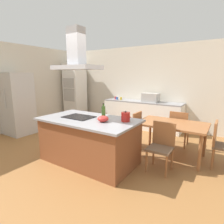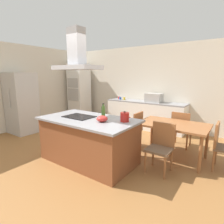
% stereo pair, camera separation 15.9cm
% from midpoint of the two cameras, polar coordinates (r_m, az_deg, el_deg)
% --- Properties ---
extents(ground, '(16.00, 16.00, 0.00)m').
position_cam_midpoint_polar(ground, '(5.11, 3.02, -8.63)').
color(ground, '#936033').
extents(wall_back, '(7.20, 0.10, 2.70)m').
position_cam_midpoint_polar(wall_back, '(6.39, 11.03, 7.63)').
color(wall_back, beige).
rests_on(wall_back, ground).
extents(wall_left, '(0.10, 8.80, 2.70)m').
position_cam_midpoint_polar(wall_left, '(6.89, -25.16, 7.03)').
color(wall_left, beige).
rests_on(wall_left, ground).
extents(kitchen_island, '(1.97, 1.09, 0.90)m').
position_cam_midpoint_polar(kitchen_island, '(3.80, -8.34, -8.66)').
color(kitchen_island, brown).
rests_on(kitchen_island, ground).
extents(cooktop, '(0.60, 0.44, 0.01)m').
position_cam_midpoint_polar(cooktop, '(3.84, -11.42, -1.50)').
color(cooktop, black).
rests_on(cooktop, kitchen_island).
extents(tea_kettle, '(0.21, 0.16, 0.20)m').
position_cam_midpoint_polar(tea_kettle, '(3.40, 2.92, -1.52)').
color(tea_kettle, '#B21E19').
rests_on(tea_kettle, kitchen_island).
extents(olive_oil_bottle, '(0.08, 0.08, 0.29)m').
position_cam_midpoint_polar(olive_oil_bottle, '(3.67, -3.89, 0.04)').
color(olive_oil_bottle, '#47722D').
rests_on(olive_oil_bottle, kitchen_island).
extents(mixing_bowl, '(0.21, 0.21, 0.11)m').
position_cam_midpoint_polar(mixing_bowl, '(3.39, -4.14, -2.12)').
color(mixing_bowl, red).
rests_on(mixing_bowl, kitchen_island).
extents(back_counter, '(2.61, 0.62, 0.90)m').
position_cam_midpoint_polar(back_counter, '(6.22, 8.50, -0.77)').
color(back_counter, white).
rests_on(back_counter, ground).
extents(countertop_microwave, '(0.50, 0.38, 0.28)m').
position_cam_midpoint_polar(countertop_microwave, '(6.01, 11.18, 4.43)').
color(countertop_microwave, '#B2AFAA').
rests_on(countertop_microwave, back_counter).
extents(coffee_mug_red, '(0.08, 0.08, 0.09)m').
position_cam_midpoint_polar(coffee_mug_red, '(6.61, 0.47, 4.43)').
color(coffee_mug_red, red).
rests_on(coffee_mug_red, back_counter).
extents(coffee_mug_blue, '(0.08, 0.08, 0.09)m').
position_cam_midpoint_polar(coffee_mug_blue, '(6.50, 0.86, 4.32)').
color(coffee_mug_blue, '#2D56B2').
rests_on(coffee_mug_blue, back_counter).
extents(coffee_mug_yellow, '(0.08, 0.08, 0.09)m').
position_cam_midpoint_polar(coffee_mug_yellow, '(6.42, 2.07, 4.23)').
color(coffee_mug_yellow, gold).
rests_on(coffee_mug_yellow, back_counter).
extents(wall_oven_stack, '(0.70, 0.66, 2.20)m').
position_cam_midpoint_polar(wall_oven_stack, '(7.51, -12.01, 6.22)').
color(wall_oven_stack, white).
rests_on(wall_oven_stack, ground).
extents(refrigerator, '(0.80, 0.73, 1.82)m').
position_cam_midpoint_polar(refrigerator, '(6.17, -28.00, 2.27)').
color(refrigerator, '#B2AFAA').
rests_on(refrigerator, ground).
extents(dining_table, '(1.40, 0.90, 0.75)m').
position_cam_midpoint_polar(dining_table, '(4.10, 17.06, -4.39)').
color(dining_table, '#995B33').
rests_on(dining_table, ground).
extents(chair_facing_island, '(0.42, 0.42, 0.89)m').
position_cam_midpoint_polar(chair_facing_island, '(3.54, 13.91, -9.42)').
color(chair_facing_island, brown).
rests_on(chair_facing_island, ground).
extents(chair_facing_back_wall, '(0.42, 0.42, 0.89)m').
position_cam_midpoint_polar(chair_facing_back_wall, '(4.77, 19.15, -4.31)').
color(chair_facing_back_wall, brown).
rests_on(chair_facing_back_wall, ground).
extents(chair_at_left_end, '(0.42, 0.42, 0.89)m').
position_cam_midpoint_polar(chair_at_left_end, '(4.46, 5.55, -4.77)').
color(chair_at_left_end, brown).
rests_on(chair_at_left_end, ground).
extents(chair_at_right_end, '(0.42, 0.42, 0.89)m').
position_cam_midpoint_polar(chair_at_right_end, '(4.02, 29.68, -8.11)').
color(chair_at_right_end, brown).
rests_on(chair_at_right_end, ground).
extents(range_hood, '(0.90, 0.55, 0.78)m').
position_cam_midpoint_polar(range_hood, '(3.76, -12.16, 16.57)').
color(range_hood, '#ADADB2').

